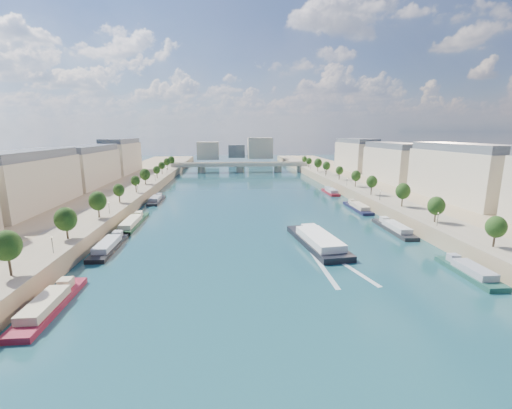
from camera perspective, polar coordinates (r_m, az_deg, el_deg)
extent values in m
plane|color=#0C2936|center=(154.63, -0.63, -0.38)|extent=(700.00, 700.00, 0.00)
cube|color=#9E8460|center=(165.26, -26.38, 0.04)|extent=(44.00, 520.00, 5.00)
cube|color=#9E8460|center=(174.81, 23.62, 0.89)|extent=(44.00, 520.00, 5.00)
cube|color=gray|center=(159.89, -21.46, 1.04)|extent=(14.00, 520.00, 0.10)
cube|color=gray|center=(167.73, 19.18, 1.68)|extent=(14.00, 520.00, 0.10)
cylinder|color=#382B1E|center=(85.51, -35.76, -8.27)|extent=(0.50, 0.50, 3.82)
ellipsoid|color=#153311|center=(84.47, -36.06, -5.97)|extent=(4.80, 4.80, 5.52)
cylinder|color=#382B1E|center=(105.73, -29.23, -3.96)|extent=(0.50, 0.50, 3.82)
ellipsoid|color=#153311|center=(104.90, -29.43, -2.07)|extent=(4.80, 4.80, 5.52)
cylinder|color=#382B1E|center=(127.28, -24.90, -1.05)|extent=(0.50, 0.50, 3.82)
ellipsoid|color=#153311|center=(126.58, -25.04, 0.54)|extent=(4.80, 4.80, 5.52)
cylinder|color=#382B1E|center=(149.57, -21.84, 1.02)|extent=(0.50, 0.50, 3.82)
ellipsoid|color=#153311|center=(148.98, -21.95, 2.38)|extent=(4.80, 4.80, 5.52)
cylinder|color=#382B1E|center=(172.33, -19.58, 2.55)|extent=(0.50, 0.50, 3.82)
ellipsoid|color=#153311|center=(171.81, -19.67, 3.73)|extent=(4.80, 4.80, 5.52)
cylinder|color=#382B1E|center=(195.38, -17.85, 3.71)|extent=(0.50, 0.50, 3.82)
ellipsoid|color=#153311|center=(194.93, -17.92, 4.76)|extent=(4.80, 4.80, 5.52)
cylinder|color=#382B1E|center=(218.64, -16.48, 4.63)|extent=(0.50, 0.50, 3.82)
ellipsoid|color=#153311|center=(218.23, -16.54, 5.56)|extent=(4.80, 4.80, 5.52)
cylinder|color=#382B1E|center=(242.04, -15.37, 5.36)|extent=(0.50, 0.50, 3.82)
ellipsoid|color=#153311|center=(241.67, -15.42, 6.21)|extent=(4.80, 4.80, 5.52)
cylinder|color=#382B1E|center=(265.54, -14.46, 5.97)|extent=(0.50, 0.50, 3.82)
ellipsoid|color=#153311|center=(265.21, -14.50, 6.74)|extent=(4.80, 4.80, 5.52)
cylinder|color=#382B1E|center=(289.13, -13.69, 6.47)|extent=(0.50, 0.50, 3.82)
ellipsoid|color=#153311|center=(288.83, -13.73, 7.18)|extent=(4.80, 4.80, 5.52)
cylinder|color=#382B1E|center=(104.66, 34.75, -4.75)|extent=(0.50, 0.50, 3.82)
ellipsoid|color=#153311|center=(103.81, 34.99, -2.85)|extent=(4.80, 4.80, 5.52)
cylinder|color=#382B1E|center=(123.31, 27.75, -1.71)|extent=(0.50, 0.50, 3.82)
ellipsoid|color=#153311|center=(122.59, 27.91, -0.08)|extent=(4.80, 4.80, 5.52)
cylinder|color=#382B1E|center=(143.56, 22.67, 0.52)|extent=(0.50, 0.50, 3.82)
ellipsoid|color=#153311|center=(142.94, 22.79, 1.93)|extent=(4.80, 4.80, 5.52)
cylinder|color=#382B1E|center=(164.82, 18.87, 2.19)|extent=(0.50, 0.50, 3.82)
ellipsoid|color=#153311|center=(164.28, 18.96, 3.43)|extent=(4.80, 4.80, 5.52)
cylinder|color=#382B1E|center=(186.75, 15.95, 3.47)|extent=(0.50, 0.50, 3.82)
ellipsoid|color=#153311|center=(186.27, 16.01, 4.56)|extent=(4.80, 4.80, 5.52)
cylinder|color=#382B1E|center=(209.13, 13.63, 4.46)|extent=(0.50, 0.50, 3.82)
ellipsoid|color=#153311|center=(208.71, 13.68, 5.44)|extent=(4.80, 4.80, 5.52)
cylinder|color=#382B1E|center=(231.83, 11.77, 5.26)|extent=(0.50, 0.50, 3.82)
ellipsoid|color=#153311|center=(231.45, 11.81, 6.15)|extent=(4.80, 4.80, 5.52)
cylinder|color=#382B1E|center=(254.78, 10.23, 5.92)|extent=(0.50, 0.50, 3.82)
ellipsoid|color=#153311|center=(254.43, 10.26, 6.72)|extent=(4.80, 4.80, 5.52)
cylinder|color=#382B1E|center=(277.90, 8.95, 6.46)|extent=(0.50, 0.50, 3.82)
ellipsoid|color=#153311|center=(277.58, 8.98, 7.19)|extent=(4.80, 4.80, 5.52)
cylinder|color=#382B1E|center=(301.16, 7.86, 6.91)|extent=(0.50, 0.50, 3.82)
ellipsoid|color=#153311|center=(300.86, 7.88, 7.59)|extent=(4.80, 4.80, 5.52)
cylinder|color=black|center=(94.26, -30.79, -5.89)|extent=(0.14, 0.14, 4.00)
sphere|color=#FFE5B2|center=(93.69, -30.93, -4.67)|extent=(0.36, 0.36, 0.36)
cylinder|color=black|center=(130.12, -23.28, -0.60)|extent=(0.14, 0.14, 4.00)
sphere|color=#FFE5B2|center=(129.71, -23.36, 0.31)|extent=(0.36, 0.36, 0.36)
cylinder|color=black|center=(167.87, -19.09, 2.37)|extent=(0.14, 0.14, 4.00)
sphere|color=#FFE5B2|center=(167.55, -19.14, 3.08)|extent=(0.36, 0.36, 0.36)
cylinder|color=black|center=(206.46, -16.45, 4.24)|extent=(0.14, 0.14, 4.00)
sphere|color=#FFE5B2|center=(206.20, -16.48, 4.82)|extent=(0.36, 0.36, 0.36)
cylinder|color=black|center=(245.51, -14.63, 5.51)|extent=(0.14, 0.14, 4.00)
sphere|color=#FFE5B2|center=(245.29, -14.66, 6.00)|extent=(0.36, 0.36, 0.36)
cylinder|color=black|center=(117.87, 28.02, -2.27)|extent=(0.14, 0.14, 4.00)
sphere|color=#FFE5B2|center=(117.42, 28.12, -1.28)|extent=(0.36, 0.36, 0.36)
cylinder|color=black|center=(152.12, 19.95, 1.37)|extent=(0.14, 0.14, 4.00)
sphere|color=#FFE5B2|center=(151.78, 20.01, 2.15)|extent=(0.36, 0.36, 0.36)
cylinder|color=black|center=(188.65, 14.92, 3.63)|extent=(0.14, 0.14, 4.00)
sphere|color=#FFE5B2|center=(188.37, 14.95, 4.26)|extent=(0.36, 0.36, 0.36)
cylinder|color=black|center=(226.35, 11.52, 5.14)|extent=(0.14, 0.14, 4.00)
sphere|color=#FFE5B2|center=(226.12, 11.54, 5.67)|extent=(0.36, 0.36, 0.36)
cylinder|color=black|center=(264.73, 9.09, 6.20)|extent=(0.14, 0.14, 4.00)
sphere|color=#FFE5B2|center=(264.53, 9.11, 6.65)|extent=(0.36, 0.36, 0.36)
cube|color=#BBAA90|center=(153.67, -33.61, 3.20)|extent=(16.00, 52.00, 20.00)
cube|color=#474C54|center=(152.73, -34.11, 7.50)|extent=(14.72, 50.44, 3.20)
cube|color=#BBAA90|center=(206.10, -26.00, 5.75)|extent=(16.00, 52.00, 20.00)
cube|color=#474C54|center=(205.39, -26.30, 8.96)|extent=(14.72, 50.44, 3.20)
cube|color=#BBAA90|center=(260.89, -21.50, 7.20)|extent=(16.00, 52.00, 20.00)
cube|color=#474C54|center=(260.34, -21.70, 9.74)|extent=(14.72, 50.44, 3.20)
cube|color=#BBAA90|center=(165.68, 30.73, 4.03)|extent=(16.00, 52.00, 20.00)
cube|color=#474C54|center=(164.80, 31.16, 8.01)|extent=(14.72, 50.44, 3.20)
cube|color=#BBAA90|center=(215.20, 21.81, 6.32)|extent=(16.00, 52.00, 20.00)
cube|color=#474C54|center=(214.52, 22.05, 9.40)|extent=(14.72, 50.44, 3.20)
cube|color=#BBAA90|center=(268.14, 16.28, 7.66)|extent=(16.00, 52.00, 20.00)
cube|color=#474C54|center=(267.60, 16.43, 10.14)|extent=(14.72, 50.44, 3.20)
cube|color=#BBAA90|center=(361.59, -7.98, 8.87)|extent=(22.00, 18.00, 18.00)
cube|color=#BBAA90|center=(372.76, 0.67, 9.39)|extent=(26.00, 20.00, 22.00)
cube|color=#474C54|center=(386.34, -3.29, 8.87)|extent=(18.00, 16.00, 14.00)
cube|color=#C1B79E|center=(287.55, -2.67, 6.63)|extent=(112.00, 11.00, 2.20)
cube|color=#C1B79E|center=(282.43, -2.64, 6.84)|extent=(112.00, 0.80, 0.90)
cube|color=#C1B79E|center=(292.39, -2.72, 7.01)|extent=(112.00, 0.80, 0.90)
cylinder|color=#C1B79E|center=(288.44, -9.06, 5.77)|extent=(6.40, 6.40, 5.00)
cylinder|color=#C1B79E|center=(287.92, -2.67, 5.90)|extent=(6.40, 6.40, 5.00)
cylinder|color=#C1B79E|center=(290.93, 3.68, 5.95)|extent=(6.40, 6.40, 5.00)
cube|color=#C1B79E|center=(290.57, -13.02, 5.66)|extent=(6.00, 12.00, 5.00)
cube|color=#C1B79E|center=(294.57, 7.55, 5.94)|extent=(6.00, 12.00, 5.00)
cube|color=black|center=(105.07, 10.12, -6.30)|extent=(12.95, 32.86, 2.29)
cube|color=white|center=(102.06, 10.54, -5.59)|extent=(9.96, 21.55, 2.06)
cube|color=white|center=(113.35, 8.92, -3.81)|extent=(5.00, 4.36, 1.80)
cube|color=silver|center=(89.06, 10.93, -10.11)|extent=(1.22, 26.00, 0.04)
cube|color=silver|center=(90.96, 14.87, -9.82)|extent=(7.44, 25.52, 0.04)
cube|color=maroon|center=(79.06, -31.08, -14.44)|extent=(5.00, 23.18, 1.80)
cube|color=#C4B693|center=(76.88, -31.83, -13.88)|extent=(4.10, 12.75, 1.60)
cube|color=#C4B693|center=(84.04, -29.14, -11.33)|extent=(2.50, 2.78, 1.80)
cube|color=black|center=(108.89, -23.14, -6.59)|extent=(5.00, 24.88, 1.80)
cube|color=#B1B5BD|center=(106.59, -23.54, -6.05)|extent=(4.10, 13.68, 1.60)
cube|color=#B1B5BD|center=(115.15, -22.08, -4.57)|extent=(2.50, 2.99, 1.80)
cube|color=#1C4629|center=(131.89, -19.83, -3.16)|extent=(5.00, 29.82, 1.80)
cube|color=beige|center=(129.25, -20.14, -2.71)|extent=(4.10, 16.40, 1.60)
cube|color=beige|center=(139.87, -18.96, -1.50)|extent=(2.50, 3.58, 1.80)
cube|color=#252426|center=(172.73, -16.26, 0.55)|extent=(5.00, 21.78, 1.80)
cube|color=gray|center=(170.74, -16.40, 1.00)|extent=(4.10, 11.98, 1.60)
cube|color=gray|center=(178.70, -15.89, 1.53)|extent=(2.50, 2.61, 1.80)
cube|color=#1C483E|center=(96.86, 31.90, -9.76)|extent=(5.00, 19.36, 1.80)
cube|color=#999AA1|center=(95.15, 32.57, -9.12)|extent=(4.10, 10.65, 1.60)
cube|color=#999AA1|center=(100.63, 30.06, -7.68)|extent=(2.50, 2.32, 1.80)
cube|color=#242426|center=(126.72, 21.95, -3.93)|extent=(5.00, 24.52, 1.80)
cube|color=beige|center=(124.61, 22.41, -3.42)|extent=(4.10, 13.49, 1.60)
cube|color=beige|center=(132.63, 20.60, -2.33)|extent=(2.50, 2.94, 1.80)
cube|color=#171834|center=(155.78, 16.57, -0.68)|extent=(5.00, 24.15, 1.80)
cube|color=beige|center=(153.68, 16.87, -0.22)|extent=(4.10, 13.28, 1.60)
cube|color=beige|center=(162.02, 15.69, 0.50)|extent=(2.50, 2.90, 1.80)
cube|color=maroon|center=(192.50, 12.31, 1.90)|extent=(5.00, 19.58, 1.80)
cube|color=#A8AEB4|center=(190.74, 12.47, 2.32)|extent=(4.10, 10.77, 1.60)
cube|color=#A8AEB4|center=(197.74, 11.84, 2.72)|extent=(2.50, 2.35, 1.80)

